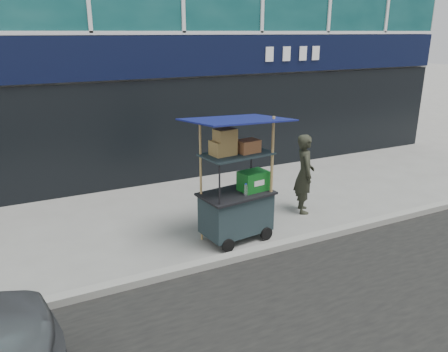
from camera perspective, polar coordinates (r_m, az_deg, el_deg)
ground at (r=7.54m, az=6.44°, el=-8.83°), size 80.00×80.00×0.00m
curb at (r=7.36m, az=7.30°, el=-9.04°), size 80.00×0.18×0.12m
vendor_cart at (r=7.40m, az=1.74°, el=-2.75°), size 1.75×1.33×2.18m
vendor_man at (r=8.66m, az=10.47°, el=0.29°), size 0.58×0.68×1.57m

